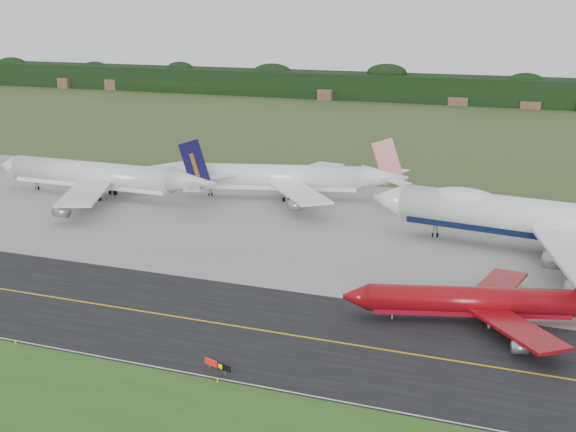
# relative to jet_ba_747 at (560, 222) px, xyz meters

# --- Properties ---
(ground) EXTENTS (600.00, 600.00, 0.00)m
(ground) POSITION_rel_jet_ba_747_xyz_m (-30.10, -46.85, -6.34)
(ground) COLOR #3E4B23
(ground) RESTS_ON ground
(taxiway) EXTENTS (400.00, 32.00, 0.02)m
(taxiway) POSITION_rel_jet_ba_747_xyz_m (-30.10, -50.85, -6.33)
(taxiway) COLOR black
(taxiway) RESTS_ON ground
(apron) EXTENTS (400.00, 78.00, 0.01)m
(apron) POSITION_rel_jet_ba_747_xyz_m (-30.10, 4.15, -6.33)
(apron) COLOR gray
(apron) RESTS_ON ground
(taxiway_centreline) EXTENTS (400.00, 0.40, 0.00)m
(taxiway_centreline) POSITION_rel_jet_ba_747_xyz_m (-30.10, -50.85, -6.31)
(taxiway_centreline) COLOR gold
(taxiway_centreline) RESTS_ON taxiway
(taxiway_edge_line) EXTENTS (400.00, 0.25, 0.00)m
(taxiway_edge_line) POSITION_rel_jet_ba_747_xyz_m (-30.10, -66.35, -6.31)
(taxiway_edge_line) COLOR silver
(taxiway_edge_line) RESTS_ON taxiway
(horizon_treeline) EXTENTS (700.00, 25.00, 12.00)m
(horizon_treeline) POSITION_rel_jet_ba_747_xyz_m (-30.10, 226.91, -0.87)
(horizon_treeline) COLOR black
(horizon_treeline) RESTS_ON ground
(jet_ba_747) EXTENTS (74.02, 60.76, 18.62)m
(jet_ba_747) POSITION_rel_jet_ba_747_xyz_m (0.00, 0.00, 0.00)
(jet_ba_747) COLOR white
(jet_ba_747) RESTS_ON ground
(jet_red_737) EXTENTS (39.56, 31.50, 10.88)m
(jet_red_737) POSITION_rel_jet_ba_747_xyz_m (-7.23, -36.21, -3.33)
(jet_red_737) COLOR maroon
(jet_red_737) RESTS_ON ground
(jet_navy_gold) EXTENTS (59.68, 52.13, 15.44)m
(jet_navy_gold) POSITION_rel_jet_ba_747_xyz_m (-101.36, 8.05, -1.27)
(jet_navy_gold) COLOR silver
(jet_navy_gold) RESTS_ON ground
(jet_star_tail) EXTENTS (55.20, 45.22, 14.74)m
(jet_star_tail) POSITION_rel_jet_ba_747_xyz_m (-61.26, 22.94, -1.42)
(jet_star_tail) COLOR white
(jet_star_tail) RESTS_ON ground
(taxiway_sign) EXTENTS (4.09, 1.42, 1.41)m
(taxiway_sign) POSITION_rel_jet_ba_747_xyz_m (-35.28, -64.87, -5.34)
(taxiway_sign) COLOR slate
(taxiway_sign) RESTS_ON ground
(edge_marker_left) EXTENTS (0.16, 0.16, 0.50)m
(edge_marker_left) POSITION_rel_jet_ba_747_xyz_m (-63.85, -67.35, -6.09)
(edge_marker_left) COLOR yellow
(edge_marker_left) RESTS_ON ground
(edge_marker_center) EXTENTS (0.16, 0.16, 0.50)m
(edge_marker_center) POSITION_rel_jet_ba_747_xyz_m (-34.06, -67.35, -6.09)
(edge_marker_center) COLOR yellow
(edge_marker_center) RESTS_ON ground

